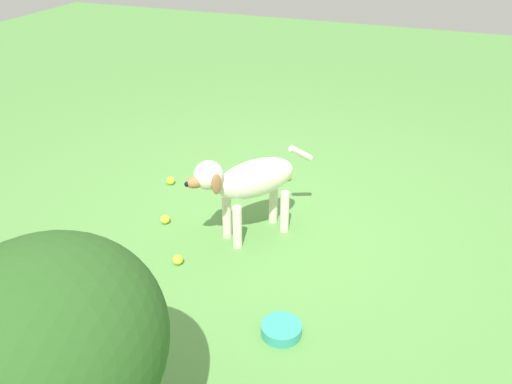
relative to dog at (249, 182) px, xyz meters
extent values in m
plane|color=#548C42|center=(-0.11, 0.10, -0.43)|extent=(14.00, 14.00, 0.00)
ellipsoid|color=silver|center=(-0.04, 0.03, 0.01)|extent=(0.59, 0.53, 0.25)
cylinder|color=silver|center=(0.15, -0.02, -0.27)|extent=(0.06, 0.06, 0.31)
cylinder|color=silver|center=(0.06, -0.14, -0.27)|extent=(0.06, 0.06, 0.31)
cylinder|color=silver|center=(-0.15, 0.21, -0.27)|extent=(0.06, 0.06, 0.31)
cylinder|color=silver|center=(-0.24, 0.09, -0.27)|extent=(0.06, 0.06, 0.31)
ellipsoid|color=silver|center=(0.23, -0.18, 0.12)|extent=(0.25, 0.25, 0.19)
ellipsoid|color=#9E663D|center=(0.29, -0.23, 0.10)|extent=(0.16, 0.15, 0.08)
sphere|color=black|center=(0.34, -0.27, 0.10)|extent=(0.03, 0.03, 0.03)
ellipsoid|color=#9E663D|center=(0.27, -0.10, 0.10)|extent=(0.07, 0.07, 0.14)
ellipsoid|color=#9E663D|center=(0.16, -0.24, 0.10)|extent=(0.07, 0.07, 0.14)
cylinder|color=silver|center=(-0.32, 0.25, 0.11)|extent=(0.17, 0.15, 0.15)
sphere|color=yellow|center=(-0.47, -0.87, -0.39)|extent=(0.07, 0.07, 0.07)
sphere|color=#C0D33D|center=(-0.87, -0.01, -0.39)|extent=(0.07, 0.07, 0.07)
sphere|color=yellow|center=(0.07, -0.62, -0.39)|extent=(0.07, 0.07, 0.07)
sphere|color=#C6DA33|center=(0.46, -0.30, -0.39)|extent=(0.07, 0.07, 0.07)
cylinder|color=teal|center=(0.81, 0.51, -0.40)|extent=(0.22, 0.22, 0.06)
ellipsoid|color=#28561E|center=(1.85, -0.02, 0.27)|extent=(0.92, 0.82, 0.78)
camera|label=1|loc=(2.84, 1.14, 1.64)|focal=37.33mm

